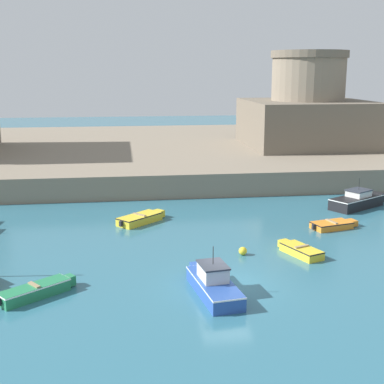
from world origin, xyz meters
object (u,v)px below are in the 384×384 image
at_px(dinghy_yellow_4, 300,250).
at_px(motorboat_blue_6, 213,283).
at_px(mooring_buoy, 243,251).
at_px(dinghy_orange_3, 333,225).
at_px(dinghy_yellow_5, 141,218).
at_px(fortress, 307,113).
at_px(motorboat_black_8, 358,200).
at_px(dinghy_green_2, 36,290).

bearing_deg(dinghy_yellow_4, motorboat_blue_6, -141.38).
bearing_deg(motorboat_blue_6, mooring_buoy, 62.90).
relative_size(dinghy_orange_3, dinghy_yellow_5, 0.97).
bearing_deg(mooring_buoy, dinghy_yellow_4, -6.60).
xyz_separation_m(dinghy_orange_3, fortress, (6.77, 25.42, 5.59)).
relative_size(dinghy_orange_3, mooring_buoy, 7.21).
distance_m(dinghy_orange_3, dinghy_yellow_4, 6.32).
relative_size(mooring_buoy, fortress, 0.04).
bearing_deg(dinghy_orange_3, motorboat_black_8, 51.71).
distance_m(dinghy_yellow_4, fortress, 32.65).
xyz_separation_m(dinghy_orange_3, motorboat_blue_6, (-10.04, -9.72, 0.28)).
bearing_deg(dinghy_yellow_5, motorboat_black_8, 6.98).
height_order(dinghy_yellow_4, mooring_buoy, dinghy_yellow_4).
distance_m(mooring_buoy, fortress, 33.57).
distance_m(dinghy_orange_3, mooring_buoy, 8.63).
bearing_deg(fortress, dinghy_orange_3, -104.92).
distance_m(dinghy_green_2, mooring_buoy, 12.05).
bearing_deg(dinghy_yellow_5, fortress, 48.32).
xyz_separation_m(mooring_buoy, fortress, (14.14, 29.93, 5.61)).
bearing_deg(dinghy_green_2, dinghy_orange_3, 25.91).
relative_size(dinghy_yellow_5, motorboat_blue_6, 0.68).
relative_size(motorboat_black_8, mooring_buoy, 11.22).
xyz_separation_m(dinghy_orange_3, mooring_buoy, (-7.37, -4.50, -0.01)).
xyz_separation_m(dinghy_yellow_4, motorboat_blue_6, (-6.04, -4.83, 0.25)).
bearing_deg(mooring_buoy, fortress, 64.71).
distance_m(dinghy_green_2, dinghy_yellow_4, 15.12).
distance_m(dinghy_green_2, dinghy_orange_3, 20.62).
relative_size(dinghy_yellow_4, mooring_buoy, 6.82).
xyz_separation_m(dinghy_green_2, fortress, (25.32, 34.43, 5.52)).
bearing_deg(mooring_buoy, dinghy_green_2, -158.05).
bearing_deg(dinghy_orange_3, dinghy_yellow_5, 166.55).
bearing_deg(fortress, dinghy_yellow_4, -109.55).
bearing_deg(dinghy_green_2, motorboat_blue_6, -4.80).
bearing_deg(motorboat_black_8, motorboat_blue_6, -133.46).
distance_m(dinghy_yellow_5, fortress, 30.36).
height_order(dinghy_yellow_5, mooring_buoy, dinghy_yellow_5).
bearing_deg(dinghy_yellow_5, motorboat_blue_6, -76.70).
bearing_deg(dinghy_green_2, motorboat_black_8, 32.13).
bearing_deg(fortress, dinghy_yellow_5, -131.68).
bearing_deg(motorboat_black_8, fortress, 82.55).
bearing_deg(motorboat_black_8, dinghy_yellow_5, -173.02).
bearing_deg(dinghy_yellow_4, motorboat_black_8, 51.25).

